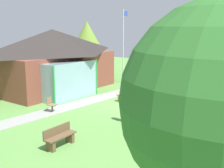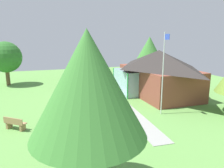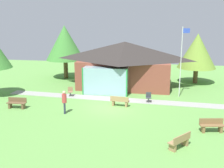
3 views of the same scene
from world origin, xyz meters
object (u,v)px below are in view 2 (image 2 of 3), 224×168
tree_far_east (88,85)px  bench_rear_near_path (99,97)px  patio_chair_lawn_spare (122,102)px  pavilion (157,72)px  tree_west_hedge (84,50)px  flagpole (163,71)px  bench_lawn_far_right (61,131)px  tree_behind_pavilion_left (149,51)px  patio_chair_west (105,85)px  visitor_strolling_lawn (67,84)px  bench_mid_left (68,82)px  tree_lawn_corner (6,57)px  bench_front_right (15,124)px

tree_far_east → bench_rear_near_path: bearing=163.0°
bench_rear_near_path → patio_chair_lawn_spare: bearing=39.9°
pavilion → tree_west_hedge: tree_west_hedge is taller
flagpole → tree_west_hedge: size_ratio=1.08×
flagpole → bench_lawn_far_right: (1.53, -7.72, -2.99)m
bench_lawn_far_right → tree_behind_pavilion_left: size_ratio=0.26×
tree_far_east → tree_west_hedge: size_ratio=1.04×
patio_chair_west → visitor_strolling_lawn: 4.61m
bench_mid_left → patio_chair_west: (3.07, 3.93, 0.01)m
bench_rear_near_path → tree_behind_pavilion_left: (-7.75, 9.39, 3.69)m
bench_lawn_far_right → tree_far_east: 6.41m
patio_chair_lawn_spare → patio_chair_west: same height
tree_far_east → flagpole: bearing=133.0°
bench_lawn_far_right → tree_west_hedge: size_ratio=0.27×
bench_mid_left → pavilion: bearing=-133.5°
bench_rear_near_path → patio_chair_west: 5.21m
tree_west_hedge → tree_lawn_corner: (1.20, -9.96, -0.61)m
pavilion → tree_behind_pavilion_left: 8.01m
patio_chair_lawn_spare → tree_west_hedge: size_ratio=0.15×
tree_behind_pavilion_left → tree_west_hedge: (-3.89, -8.40, 0.04)m
patio_chair_lawn_spare → flagpole: bearing=-146.2°
pavilion → bench_front_right: (4.85, -13.10, -2.00)m
flagpole → tree_lawn_corner: size_ratio=1.14×
bench_mid_left → tree_lawn_corner: 8.13m
patio_chair_lawn_spare → tree_behind_pavilion_left: tree_behind_pavilion_left is taller
flagpole → bench_rear_near_path: flagpole is taller
bench_front_right → tree_far_east: (7.22, 3.24, 3.80)m
patio_chair_lawn_spare → tree_lawn_corner: tree_lawn_corner is taller
bench_lawn_far_right → tree_behind_pavilion_left: (-14.15, 13.49, 3.69)m
bench_front_right → tree_far_east: tree_far_east is taller
bench_mid_left → bench_lawn_far_right: (14.28, -2.19, 0.00)m
bench_mid_left → flagpole: bearing=-158.4°
bench_front_right → bench_mid_left: 13.12m
flagpole → patio_chair_lawn_spare: (-2.65, -2.23, -2.98)m
flagpole → tree_far_east: 9.80m
bench_mid_left → tree_west_hedge: tree_west_hedge is taller
bench_front_right → patio_chair_lawn_spare: (-2.09, 8.15, 0.01)m
bench_front_right → tree_lawn_corner: (-14.75, -2.21, 3.12)m
bench_lawn_far_right → visitor_strolling_lawn: (-10.17, 1.67, 0.62)m
tree_far_east → patio_chair_lawn_spare: bearing=152.2°
bench_mid_left → tree_west_hedge: (-3.76, 2.90, 3.73)m
patio_chair_lawn_spare → patio_chair_west: size_ratio=1.00×
flagpole → tree_west_hedge: (-16.51, -2.63, 0.74)m
flagpole → tree_behind_pavilion_left: size_ratio=1.02×
bench_mid_left → patio_chair_lawn_spare: size_ratio=1.76×
patio_chair_lawn_spare → patio_chair_west: 7.05m
bench_front_right → bench_rear_near_path: bearing=71.6°
bench_front_right → tree_west_hedge: tree_west_hedge is taller
visitor_strolling_lawn → tree_far_east: tree_far_east is taller
bench_mid_left → tree_west_hedge: size_ratio=0.26×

